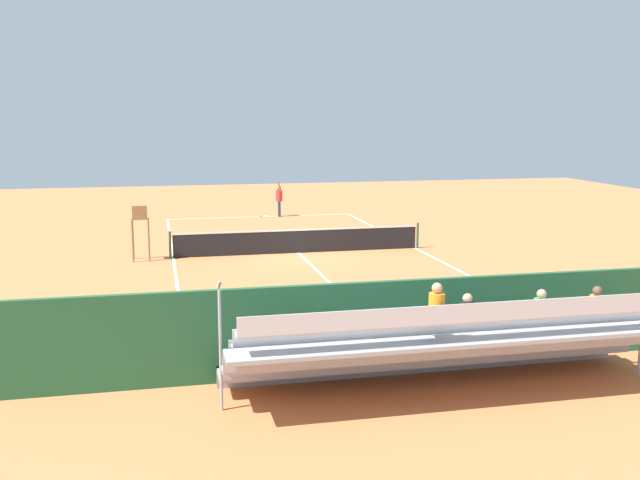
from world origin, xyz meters
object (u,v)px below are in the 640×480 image
object	(u,v)px
tennis_player	(279,198)
line_judge	(215,323)
umpire_chair	(140,227)
tennis_racket	(265,216)
courtside_bench	(526,325)
tennis_net	(298,241)
equipment_bag	(468,346)
tennis_ball_near	(309,224)
bleacher_stand	(447,345)

from	to	relation	value
tennis_player	line_judge	bearing A→B (deg)	77.20
umpire_chair	tennis_racket	size ratio (longest dim) A/B	3.79
courtside_bench	tennis_player	bearing A→B (deg)	-85.37
tennis_net	tennis_racket	size ratio (longest dim) A/B	18.23
equipment_bag	tennis_net	bearing A→B (deg)	-83.81
courtside_bench	tennis_ball_near	world-z (taller)	courtside_bench
tennis_player	tennis_ball_near	xyz separation A→B (m)	(-0.96, 3.36, -0.98)
bleacher_stand	courtside_bench	bearing A→B (deg)	-144.12
tennis_ball_near	line_judge	xyz separation A→B (m)	(6.39, 20.56, 0.98)
tennis_net	equipment_bag	world-z (taller)	tennis_net
tennis_racket	line_judge	bearing A→B (deg)	79.06
tennis_net	bleacher_stand	distance (m)	15.36
courtside_bench	tennis_racket	xyz separation A→B (m)	(2.70, -24.47, -0.54)
equipment_bag	tennis_racket	world-z (taller)	equipment_bag
bleacher_stand	tennis_ball_near	xyz separation A→B (m)	(-1.88, -22.85, -0.89)
umpire_chair	tennis_player	xyz separation A→B (m)	(-7.23, -11.03, -0.30)
bleacher_stand	courtside_bench	world-z (taller)	bleacher_stand
tennis_player	line_judge	world-z (taller)	same
equipment_bag	tennis_ball_near	distance (m)	20.90
umpire_chair	courtside_bench	bearing A→B (deg)	125.06
bleacher_stand	tennis_player	distance (m)	26.22
umpire_chair	courtside_bench	xyz separation A→B (m)	(-9.19, 13.09, -0.76)
tennis_net	line_judge	distance (m)	13.80
umpire_chair	equipment_bag	distance (m)	15.32
equipment_bag	tennis_racket	distance (m)	24.62
umpire_chair	line_judge	bearing A→B (deg)	97.95
courtside_bench	line_judge	xyz separation A→B (m)	(7.39, -0.20, 0.46)
line_judge	bleacher_stand	bearing A→B (deg)	153.12
courtside_bench	tennis_ball_near	xyz separation A→B (m)	(0.99, -20.77, -0.53)
tennis_player	equipment_bag	bearing A→B (deg)	90.99
tennis_net	line_judge	xyz separation A→B (m)	(4.40, 13.07, 0.51)
umpire_chair	tennis_ball_near	xyz separation A→B (m)	(-8.19, -7.67, -1.28)
umpire_chair	tennis_net	bearing A→B (deg)	-178.35
bleacher_stand	equipment_bag	xyz separation A→B (m)	(-1.34, -1.95, -0.74)
courtside_bench	equipment_bag	bearing A→B (deg)	4.79
courtside_bench	tennis_net	bearing A→B (deg)	-77.31
tennis_ball_near	line_judge	bearing A→B (deg)	72.73
equipment_bag	umpire_chair	bearing A→B (deg)	-59.93
tennis_net	courtside_bench	size ratio (longest dim) A/B	5.72
courtside_bench	equipment_bag	size ratio (longest dim) A/B	2.00
umpire_chair	tennis_racket	xyz separation A→B (m)	(-6.49, -11.37, -1.30)
tennis_net	tennis_player	xyz separation A→B (m)	(-1.03, -10.85, 0.51)
tennis_ball_near	tennis_racket	bearing A→B (deg)	-65.29
tennis_player	tennis_racket	world-z (taller)	tennis_player
tennis_player	line_judge	xyz separation A→B (m)	(5.43, 23.92, 0.00)
umpire_chair	equipment_bag	xyz separation A→B (m)	(-7.65, 13.22, -1.13)
umpire_chair	equipment_bag	size ratio (longest dim) A/B	2.38
line_judge	tennis_player	bearing A→B (deg)	-102.80
courtside_bench	equipment_bag	world-z (taller)	courtside_bench
tennis_racket	line_judge	world-z (taller)	line_judge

